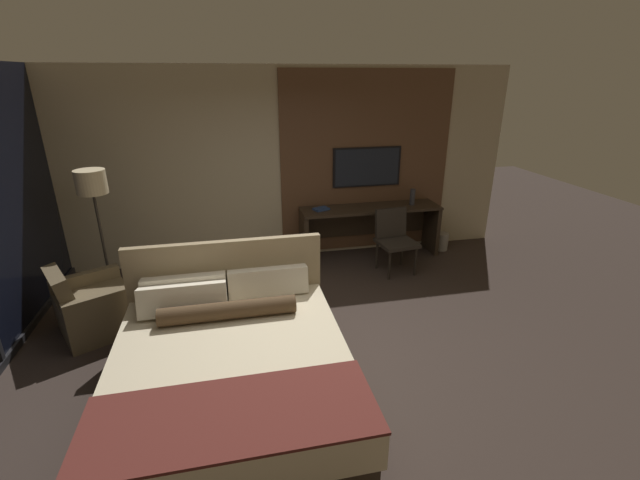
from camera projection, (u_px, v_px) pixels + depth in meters
name	position (u px, v px, depth m)	size (l,w,h in m)	color
ground_plane	(311.00, 351.00, 4.40)	(16.00, 16.00, 0.00)	#332823
wall_back_tv_panel	(290.00, 166.00, 6.30)	(7.20, 0.09, 2.80)	#BCAD8E
bed	(231.00, 366.00, 3.70)	(1.99, 2.25, 1.09)	#33281E
desk	(369.00, 222.00, 6.58)	(2.13, 0.54, 0.79)	#2D2319
tv	(367.00, 167.00, 6.48)	(1.06, 0.04, 0.60)	black
desk_chair	(394.00, 235.00, 6.08)	(0.56, 0.56, 0.89)	#28231E
armchair_by_window	(94.00, 308.00, 4.68)	(0.99, 1.01, 0.80)	brown
floor_lamp	(93.00, 193.00, 4.97)	(0.34, 0.34, 1.65)	#282623
vase_tall	(412.00, 197.00, 6.54)	(0.08, 0.08, 0.25)	#333338
book	(321.00, 209.00, 6.32)	(0.26, 0.22, 0.03)	navy
waste_bin	(441.00, 241.00, 6.93)	(0.22, 0.22, 0.28)	gray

